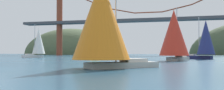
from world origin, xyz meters
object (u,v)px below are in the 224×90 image
object	(u,v)px
sailboat_navy_sail	(205,39)
sailboat_scarlet_sail	(174,34)
sailboat_yellow_sail	(94,45)
sailboat_white_mainsail	(38,42)
sailboat_orange_sail	(102,20)

from	to	relation	value
sailboat_navy_sail	sailboat_scarlet_sail	world-z (taller)	sailboat_scarlet_sail
sailboat_navy_sail	sailboat_scarlet_sail	distance (m)	14.30
sailboat_yellow_sail	sailboat_navy_sail	world-z (taller)	sailboat_navy_sail
sailboat_white_mainsail	sailboat_scarlet_sail	xyz separation A→B (m)	(39.89, -19.26, 0.48)
sailboat_white_mainsail	sailboat_scarlet_sail	distance (m)	44.30
sailboat_white_mainsail	sailboat_orange_sail	size ratio (longest dim) A/B	1.02
sailboat_yellow_sail	sailboat_scarlet_sail	xyz separation A→B (m)	(23.49, -21.84, 1.25)
sailboat_orange_sail	sailboat_scarlet_sail	world-z (taller)	sailboat_scarlet_sail
sailboat_navy_sail	sailboat_orange_sail	distance (m)	40.03
sailboat_yellow_sail	sailboat_orange_sail	bearing A→B (deg)	-69.20
sailboat_navy_sail	sailboat_orange_sail	size ratio (longest dim) A/B	1.01
sailboat_orange_sail	sailboat_yellow_sail	bearing A→B (deg)	110.80
sailboat_yellow_sail	sailboat_navy_sail	xyz separation A→B (m)	(29.46, -8.85, 0.85)
sailboat_yellow_sail	sailboat_orange_sail	xyz separation A→B (m)	(17.92, -47.19, 1.08)
sailboat_orange_sail	sailboat_scarlet_sail	bearing A→B (deg)	77.62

